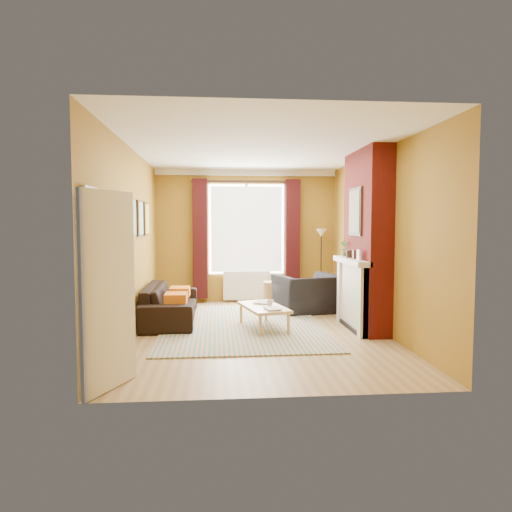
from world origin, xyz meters
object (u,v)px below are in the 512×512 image
(armchair, at_px, (307,293))
(floor_lamp, at_px, (321,244))
(sofa, at_px, (171,303))
(coffee_table, at_px, (263,308))
(wicker_stool, at_px, (273,294))

(armchair, bearing_deg, floor_lamp, -132.12)
(sofa, xyz_separation_m, coffee_table, (1.53, -0.72, 0.02))
(sofa, distance_m, wicker_stool, 2.28)
(sofa, height_order, coffee_table, sofa)
(sofa, relative_size, armchair, 1.95)
(wicker_stool, distance_m, floor_lamp, 1.48)
(coffee_table, height_order, wicker_stool, wicker_stool)
(armchair, relative_size, wicker_stool, 2.07)
(sofa, relative_size, wicker_stool, 4.03)
(coffee_table, xyz_separation_m, wicker_stool, (0.39, 1.97, -0.08))
(sofa, height_order, armchair, armchair)
(sofa, bearing_deg, coffee_table, -116.36)
(wicker_stool, height_order, floor_lamp, floor_lamp)
(wicker_stool, bearing_deg, armchair, -49.40)
(armchair, height_order, wicker_stool, armchair)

